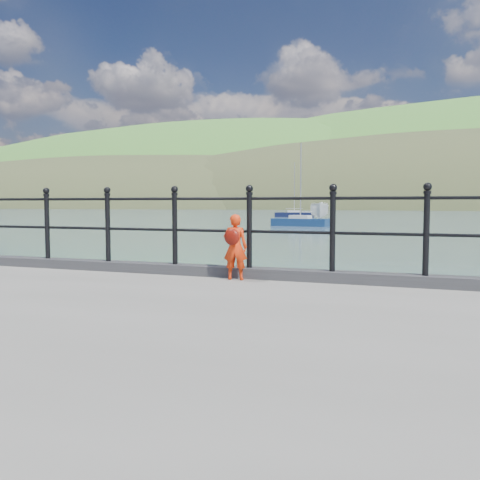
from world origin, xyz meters
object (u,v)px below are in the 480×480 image
at_px(railing, 211,221).
at_px(sailboat_port, 300,222).
at_px(child, 235,246).
at_px(launch_white, 320,212).
at_px(sailboat_left, 294,215).

height_order(railing, sailboat_port, sailboat_port).
height_order(child, sailboat_port, sailboat_port).
bearing_deg(launch_white, sailboat_left, 100.41).
bearing_deg(sailboat_port, railing, -69.92).
bearing_deg(launch_white, child, -92.49).
bearing_deg(railing, sailboat_left, 102.81).
bearing_deg(railing, launch_white, 99.26).
relative_size(railing, child, 19.50).
height_order(sailboat_port, sailboat_left, sailboat_left).
relative_size(launch_white, sailboat_left, 0.68).
xyz_separation_m(railing, sailboat_port, (-7.68, 38.82, -1.48)).
bearing_deg(railing, sailboat_port, 101.19).
relative_size(railing, sailboat_left, 2.11).
height_order(launch_white, sailboat_port, sailboat_port).
relative_size(railing, launch_white, 3.10).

